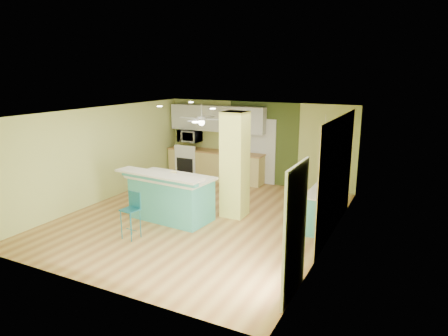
{
  "coord_description": "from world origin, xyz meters",
  "views": [
    {
      "loc": [
        4.52,
        -7.75,
        3.38
      ],
      "look_at": [
        0.42,
        0.4,
        1.17
      ],
      "focal_mm": 32.0,
      "sensor_mm": 36.0,
      "label": 1
    }
  ],
  "objects_px": {
    "bar_stool": "(132,208)",
    "side_counter": "(321,209)",
    "canister": "(173,175)",
    "fruit_bowl": "(234,152)",
    "peninsula": "(171,197)"
  },
  "relations": [
    {
      "from": "bar_stool",
      "to": "side_counter",
      "type": "bearing_deg",
      "value": 39.86
    },
    {
      "from": "side_counter",
      "to": "canister",
      "type": "height_order",
      "value": "canister"
    },
    {
      "from": "side_counter",
      "to": "fruit_bowl",
      "type": "relative_size",
      "value": 4.63
    },
    {
      "from": "bar_stool",
      "to": "side_counter",
      "type": "distance_m",
      "value": 4.08
    },
    {
      "from": "fruit_bowl",
      "to": "side_counter",
      "type": "bearing_deg",
      "value": -37.07
    },
    {
      "from": "peninsula",
      "to": "fruit_bowl",
      "type": "xyz_separation_m",
      "value": [
        -0.02,
        3.52,
        0.43
      ]
    },
    {
      "from": "side_counter",
      "to": "peninsula",
      "type": "bearing_deg",
      "value": -162.56
    },
    {
      "from": "bar_stool",
      "to": "canister",
      "type": "bearing_deg",
      "value": 82.37
    },
    {
      "from": "side_counter",
      "to": "canister",
      "type": "xyz_separation_m",
      "value": [
        -3.11,
        -1.14,
        0.68
      ]
    },
    {
      "from": "side_counter",
      "to": "bar_stool",
      "type": "bearing_deg",
      "value": -145.99
    },
    {
      "from": "bar_stool",
      "to": "canister",
      "type": "relative_size",
      "value": 5.82
    },
    {
      "from": "bar_stool",
      "to": "side_counter",
      "type": "relative_size",
      "value": 0.73
    },
    {
      "from": "fruit_bowl",
      "to": "canister",
      "type": "distance_m",
      "value": 3.64
    },
    {
      "from": "peninsula",
      "to": "side_counter",
      "type": "height_order",
      "value": "peninsula"
    },
    {
      "from": "bar_stool",
      "to": "canister",
      "type": "xyz_separation_m",
      "value": [
        0.27,
        1.13,
        0.46
      ]
    }
  ]
}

